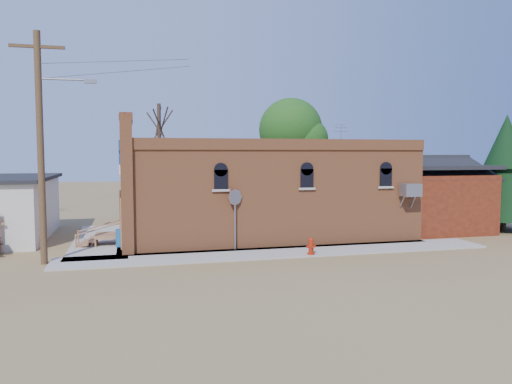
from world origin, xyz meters
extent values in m
plane|color=brown|center=(0.00, 0.00, 0.00)|extent=(120.00, 120.00, 0.00)
cube|color=#9E9991|center=(1.50, 0.90, 0.04)|extent=(19.00, 2.20, 0.08)
cube|color=#9E9991|center=(-6.30, 6.00, 0.04)|extent=(2.60, 10.00, 0.08)
cube|color=#B66337|center=(2.00, 5.50, 2.25)|extent=(14.00, 7.00, 4.50)
cube|color=black|center=(2.00, 5.50, 4.55)|extent=(13.80, 6.80, 0.12)
cube|color=#B66337|center=(-5.00, 5.50, 2.90)|extent=(0.50, 7.40, 5.80)
cube|color=navy|center=(-5.30, 4.30, 4.00)|extent=(0.08, 1.10, 1.56)
cube|color=gray|center=(8.10, 1.55, 2.60)|extent=(0.85, 0.65, 0.60)
cube|color=#4E1A0D|center=(11.50, 5.50, 1.60)|extent=(5.00, 6.00, 3.20)
cylinder|color=#46291C|center=(-8.20, 1.20, 4.50)|extent=(0.26, 0.26, 9.00)
cube|color=#46291C|center=(-8.20, 1.20, 8.40)|extent=(2.00, 0.12, 0.12)
cylinder|color=gray|center=(-7.30, 1.20, 7.20)|extent=(1.80, 0.08, 0.08)
cube|color=gray|center=(-6.30, 1.20, 7.15)|extent=(0.45, 0.22, 0.14)
cylinder|color=#433226|center=(-3.00, 13.00, 3.75)|extent=(0.24, 0.24, 7.50)
cylinder|color=#433226|center=(6.00, 13.50, 3.15)|extent=(0.28, 0.28, 6.30)
sphere|color=#224C15|center=(6.00, 13.50, 5.95)|extent=(4.40, 4.40, 4.40)
cylinder|color=#433226|center=(15.50, 4.00, 0.60)|extent=(0.30, 0.30, 1.20)
cone|color=black|center=(15.50, 4.00, 3.40)|extent=(3.60, 3.60, 5.50)
cone|color=black|center=(15.50, 4.00, 5.00)|extent=(2.41, 2.41, 3.00)
cylinder|color=#A11C09|center=(2.49, 0.00, 0.11)|extent=(0.34, 0.34, 0.06)
cylinder|color=#A11C09|center=(2.49, 0.00, 0.41)|extent=(0.23, 0.23, 0.55)
sphere|color=#A11C09|center=(2.49, 0.00, 0.69)|extent=(0.22, 0.22, 0.22)
cylinder|color=#A11C09|center=(2.49, -0.14, 0.42)|extent=(0.11, 0.12, 0.10)
cylinder|color=#A11C09|center=(2.36, 0.00, 0.42)|extent=(0.12, 0.11, 0.10)
cylinder|color=#A11C09|center=(2.63, 0.00, 0.42)|extent=(0.12, 0.11, 0.10)
cylinder|color=gray|center=(-0.40, 1.80, 1.30)|extent=(0.07, 0.07, 2.45)
cylinder|color=gray|center=(-0.40, 1.78, 2.42)|extent=(0.67, 0.35, 0.73)
cylinder|color=#B60C0A|center=(-0.40, 1.82, 2.42)|extent=(0.67, 0.35, 0.73)
cylinder|color=#1B5389|center=(-5.30, 3.87, 0.48)|extent=(0.58, 0.58, 0.79)
camera|label=1|loc=(-4.87, -19.59, 4.36)|focal=35.00mm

